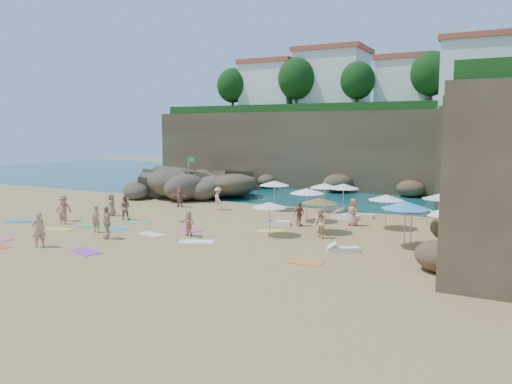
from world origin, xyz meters
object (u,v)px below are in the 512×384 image
at_px(person_stand_4, 353,212).
at_px(person_stand_2, 218,198).
at_px(lounger_0, 335,209).
at_px(person_stand_1, 125,207).
at_px(person_stand_6, 39,230).
at_px(parasol_2, 324,185).
at_px(parasol_1, 386,197).
at_px(person_stand_3, 299,214).
at_px(person_stand_0, 63,213).
at_px(parasol_0, 274,183).
at_px(flag_pole, 190,170).
at_px(rock_outcrop, 172,199).
at_px(person_stand_5, 179,197).

bearing_deg(person_stand_4, person_stand_2, -151.85).
bearing_deg(lounger_0, person_stand_1, -149.27).
bearing_deg(person_stand_6, parasol_2, 172.73).
xyz_separation_m(parasol_1, person_stand_3, (-5.11, -1.81, -1.18)).
bearing_deg(parasol_2, person_stand_3, -85.18).
xyz_separation_m(lounger_0, person_stand_3, (-0.01, -7.08, 0.68)).
relative_size(person_stand_0, person_stand_1, 0.89).
bearing_deg(person_stand_4, parasol_0, -169.79).
height_order(person_stand_1, person_stand_2, person_stand_2).
relative_size(flag_pole, parasol_1, 1.60).
bearing_deg(rock_outcrop, person_stand_5, -45.47).
xyz_separation_m(parasol_1, parasol_2, (-5.63, 4.33, 0.02)).
distance_m(person_stand_0, person_stand_1, 4.01).
xyz_separation_m(rock_outcrop, person_stand_0, (0.99, -13.01, 0.76)).
height_order(flag_pole, person_stand_6, flag_pole).
bearing_deg(person_stand_0, person_stand_3, -5.67).
xyz_separation_m(parasol_0, person_stand_4, (7.24, -3.36, -1.20)).
xyz_separation_m(rock_outcrop, flag_pole, (-0.23, 3.18, 2.33)).
bearing_deg(person_stand_2, flag_pole, 0.95).
bearing_deg(parasol_1, parasol_2, 142.41).
bearing_deg(person_stand_2, person_stand_1, 105.03).
bearing_deg(person_stand_2, person_stand_5, 46.63).
bearing_deg(parasol_2, parasol_0, -165.45).
bearing_deg(person_stand_5, parasol_0, 12.89).
bearing_deg(person_stand_0, person_stand_4, -4.50).
height_order(flag_pole, person_stand_3, flag_pole).
bearing_deg(person_stand_4, flag_pole, -168.07).
height_order(parasol_1, person_stand_1, parasol_1).
relative_size(person_stand_2, person_stand_4, 1.01).
xyz_separation_m(parasol_2, lounger_0, (0.52, 0.93, -1.88)).
xyz_separation_m(person_stand_1, person_stand_4, (14.59, 5.23, 0.03)).
relative_size(parasol_1, person_stand_3, 1.42).
distance_m(person_stand_4, person_stand_5, 14.65).
bearing_deg(person_stand_4, person_stand_5, -149.31).
xyz_separation_m(person_stand_0, person_stand_3, (14.09, 6.54, 0.05)).
bearing_deg(person_stand_1, flag_pole, -100.72).
bearing_deg(parasol_2, rock_outcrop, 178.72).
bearing_deg(parasol_0, parasol_1, -19.80).
bearing_deg(parasol_1, person_stand_5, 176.12).
bearing_deg(person_stand_6, person_stand_2, -166.58).
height_order(flag_pole, person_stand_1, flag_pole).
distance_m(person_stand_2, person_stand_3, 8.70).
distance_m(parasol_2, person_stand_1, 14.67).
xyz_separation_m(person_stand_1, person_stand_3, (11.59, 3.41, -0.05)).
xyz_separation_m(person_stand_3, person_stand_4, (3.00, 1.82, 0.08)).
bearing_deg(lounger_0, parasol_1, -57.23).
bearing_deg(flag_pole, person_stand_5, -61.16).
bearing_deg(parasol_1, person_stand_0, -156.49).
xyz_separation_m(parasol_2, person_stand_5, (-11.09, -3.20, -1.19)).
relative_size(rock_outcrop, person_stand_6, 3.65).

